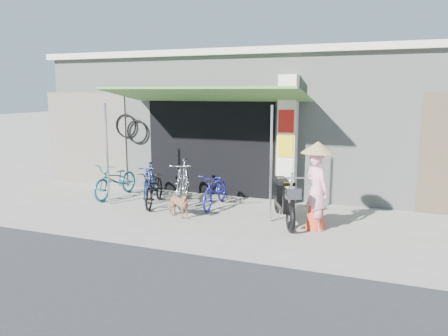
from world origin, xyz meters
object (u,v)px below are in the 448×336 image
at_px(nun, 317,186).
at_px(street_dog, 177,205).
at_px(bike_black, 155,188).
at_px(moped, 284,198).
at_px(bike_silver, 183,182).
at_px(bike_blue, 149,181).
at_px(bike_navy, 215,190).
at_px(bike_teal, 116,180).

bearing_deg(nun, street_dog, 47.12).
height_order(bike_black, moped, moped).
height_order(bike_silver, nun, nun).
bearing_deg(moped, bike_blue, 144.26).
relative_size(bike_navy, moped, 0.85).
distance_m(bike_teal, moped, 4.45).
xyz_separation_m(bike_silver, nun, (3.24, -0.85, 0.32)).
bearing_deg(nun, moped, 19.88).
relative_size(bike_silver, nun, 1.02).
xyz_separation_m(bike_blue, nun, (4.25, -1.00, 0.41)).
height_order(bike_blue, bike_black, bike_blue).
bearing_deg(bike_silver, nun, -31.91).
xyz_separation_m(bike_teal, nun, (5.11, -0.86, 0.41)).
bearing_deg(bike_silver, bike_navy, -16.42).
bearing_deg(bike_black, moped, -20.88).
xyz_separation_m(bike_black, nun, (3.81, -0.50, 0.43)).
bearing_deg(moped, nun, -46.31).
bearing_deg(bike_teal, bike_black, -13.95).
bearing_deg(bike_navy, bike_silver, 177.93).
bearing_deg(bike_black, bike_teal, 147.76).
distance_m(bike_silver, bike_navy, 0.83).
height_order(bike_navy, moped, moped).
bearing_deg(bike_silver, bike_blue, 154.09).
xyz_separation_m(bike_teal, bike_blue, (0.86, 0.14, 0.00)).
height_order(bike_teal, moped, moped).
distance_m(bike_blue, street_dog, 1.91).
relative_size(bike_black, bike_navy, 1.05).
distance_m(bike_navy, moped, 1.82).
distance_m(bike_silver, nun, 3.37).
bearing_deg(nun, bike_teal, 32.33).
xyz_separation_m(bike_black, bike_navy, (1.39, 0.36, -0.02)).
distance_m(bike_teal, bike_blue, 0.88).
xyz_separation_m(moped, nun, (0.70, -0.28, 0.37)).
distance_m(bike_blue, nun, 4.38).
xyz_separation_m(bike_silver, street_dog, (0.41, -1.11, -0.24)).
distance_m(bike_black, moped, 3.12).
height_order(bike_blue, nun, nun).
bearing_deg(bike_teal, bike_silver, 1.02).
bearing_deg(bike_navy, nun, -22.45).
bearing_deg(bike_silver, bike_black, -165.78).
bearing_deg(bike_silver, bike_teal, 162.32).
distance_m(bike_teal, nun, 5.20).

